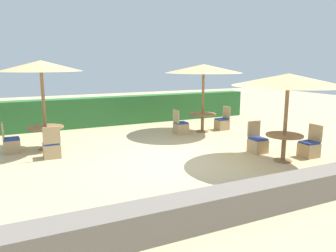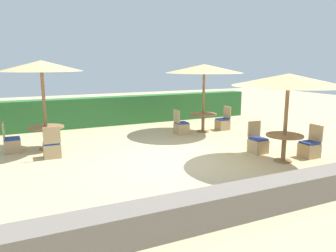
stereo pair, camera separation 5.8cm
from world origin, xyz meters
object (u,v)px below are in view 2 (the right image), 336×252
object	(u,v)px
parasol_back_left	(41,66)
patio_chair_front_right_north	(258,144)
round_table_back_left	(46,131)
parasol_front_right	(289,80)
parasol_back_right	(204,69)
round_table_back_right	(203,118)
patio_chair_back_right_east	(223,123)
patio_chair_front_right_east	(310,148)
patio_chair_back_left_south	(52,149)
patio_chair_back_left_west	(12,144)
patio_chair_back_right_west	(181,127)
round_table_front_right	(284,141)

from	to	relation	value
parasol_back_left	patio_chair_front_right_north	xyz separation A→B (m)	(5.69, -3.13, -2.29)
round_table_back_left	parasol_front_right	size ratio (longest dim) A/B	0.37
parasol_back_right	patio_chair_front_right_north	distance (m)	3.92
round_table_back_right	patio_chair_back_right_east	world-z (taller)	patio_chair_back_right_east
round_table_back_right	patio_chair_front_right_east	xyz separation A→B (m)	(0.97, -4.27, -0.30)
patio_chair_back_left_south	patio_chair_back_left_west	size ratio (longest dim) A/B	1.00
patio_chair_front_right_east	patio_chair_back_right_west	bearing A→B (deg)	24.21
patio_chair_back_right_east	round_table_back_left	world-z (taller)	patio_chair_back_right_east
round_table_back_right	patio_chair_front_right_north	bearing A→B (deg)	-91.18
patio_chair_back_left_south	patio_chair_back_left_west	distance (m)	1.49
patio_chair_back_right_east	round_table_back_left	distance (m)	6.69
round_table_back_right	round_table_back_left	bearing A→B (deg)	-178.60
patio_chair_back_right_east	patio_chair_back_left_south	size ratio (longest dim) A/B	1.00
round_table_back_left	patio_chair_back_left_south	size ratio (longest dim) A/B	1.18
patio_chair_back_right_west	round_table_back_left	distance (m)	4.81
patio_chair_back_right_east	round_table_front_right	world-z (taller)	patio_chair_back_right_east
round_table_back_right	round_table_back_left	size ratio (longest dim) A/B	0.94
parasol_back_right	patio_chair_back_right_west	world-z (taller)	parasol_back_right
patio_chair_front_right_east	patio_chair_back_left_south	bearing A→B (deg)	65.31
round_table_back_right	patio_chair_back_right_east	distance (m)	0.98
round_table_back_right	round_table_front_right	distance (m)	4.27
round_table_back_right	parasol_back_left	xyz separation A→B (m)	(-5.75, -0.14, 1.99)
parasol_back_right	parasol_back_left	bearing A→B (deg)	-178.60
parasol_back_right	round_table_back_right	xyz separation A→B (m)	(-0.00, 0.00, -1.86)
patio_chair_back_right_east	round_table_front_right	size ratio (longest dim) A/B	0.94
patio_chair_front_right_north	patio_chair_front_right_east	bearing A→B (deg)	136.01
patio_chair_back_left_west	patio_chair_back_right_west	bearing A→B (deg)	91.34
round_table_back_left	patio_chair_back_left_south	bearing A→B (deg)	-87.48
round_table_back_left	round_table_front_right	size ratio (longest dim) A/B	1.12
parasol_back_right	patio_chair_back_right_east	bearing A→B (deg)	0.24
patio_chair_back_left_west	patio_chair_front_right_north	world-z (taller)	same
patio_chair_front_right_east	patio_chair_back_left_west	bearing A→B (deg)	61.75
round_table_front_right	parasol_front_right	bearing A→B (deg)	90.00
parasol_back_left	patio_chair_front_right_east	world-z (taller)	parasol_back_left
round_table_back_right	parasol_back_left	size ratio (longest dim) A/B	0.38
patio_chair_back_right_east	patio_chair_front_right_east	world-z (taller)	same
parasol_front_right	round_table_back_left	bearing A→B (deg)	144.29
patio_chair_back_right_west	parasol_back_left	distance (m)	5.32
round_table_back_right	round_table_front_right	xyz separation A→B (m)	(-0.02, -4.27, 0.01)
round_table_back_right	patio_chair_back_left_west	xyz separation A→B (m)	(-6.74, -0.13, -0.30)
parasol_back_right	patio_chair_back_right_east	distance (m)	2.35
parasol_back_left	patio_chair_front_right_north	size ratio (longest dim) A/B	2.93
round_table_back_right	patio_chair_back_right_west	world-z (taller)	patio_chair_back_right_west
round_table_back_left	patio_chair_front_right_east	xyz separation A→B (m)	(6.72, -4.13, -0.30)
patio_chair_back_right_east	parasol_back_left	xyz separation A→B (m)	(-6.68, -0.14, 2.29)
patio_chair_back_right_east	round_table_front_right	bearing A→B (deg)	167.49
patio_chair_back_left_south	patio_chair_back_left_west	world-z (taller)	same
parasol_front_right	patio_chair_front_right_north	size ratio (longest dim) A/B	3.16
patio_chair_back_left_south	round_table_back_left	bearing A→B (deg)	92.52
parasol_front_right	round_table_front_right	xyz separation A→B (m)	(0.00, -0.00, -1.65)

